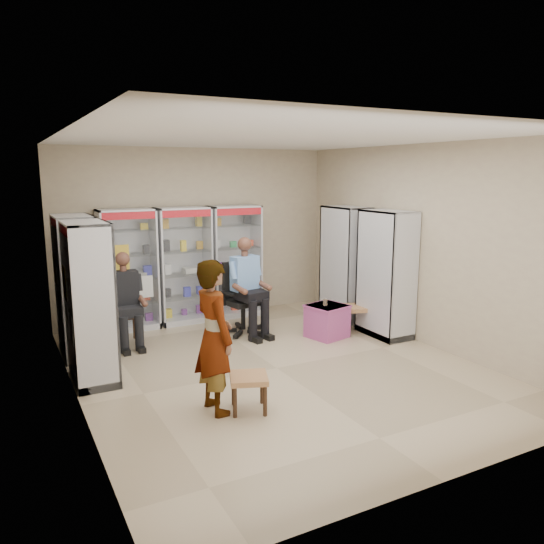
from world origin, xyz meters
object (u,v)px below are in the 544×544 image
seated_shopkeeper (244,289)px  woven_stool_a (354,319)px  cabinet_back_right (235,261)px  cabinet_left_far (77,286)px  cabinet_right_near (386,274)px  cabinet_left_near (90,303)px  woven_stool_b (249,393)px  standing_man (214,337)px  cabinet_back_mid (184,266)px  office_chair (243,298)px  cabinet_back_left (128,270)px  wooden_chair (124,314)px  pink_trunk (327,321)px  cabinet_right_far (345,264)px

seated_shopkeeper → woven_stool_a: seated_shopkeeper is taller
cabinet_back_right → cabinet_left_far: (-2.83, -0.93, 0.00)m
cabinet_right_near → cabinet_left_near: (-4.46, 0.20, 0.00)m
cabinet_right_near → woven_stool_b: (-3.10, -1.48, -0.80)m
woven_stool_b → standing_man: 0.74m
cabinet_left_near → seated_shopkeeper: (2.50, 0.91, -0.26)m
cabinet_back_mid → woven_stool_b: cabinet_back_mid is taller
seated_shopkeeper → woven_stool_b: size_ratio=3.66×
cabinet_back_right → cabinet_left_far: size_ratio=1.00×
woven_stool_b → office_chair: bearing=66.6°
cabinet_right_near → cabinet_left_far: same height
cabinet_back_left → cabinet_left_far: (-0.93, -0.93, 0.00)m
wooden_chair → woven_stool_b: (0.68, -2.98, -0.27)m
office_chair → pink_trunk: (1.08, -0.82, -0.32)m
cabinet_left_near → wooden_chair: size_ratio=2.13×
cabinet_back_left → office_chair: cabinet_back_left is taller
cabinet_left_far → wooden_chair: (0.68, 0.20, -0.53)m
office_chair → cabinet_back_mid: bearing=110.6°
cabinet_left_near → office_chair: bearing=111.0°
cabinet_right_near → cabinet_left_near: same height
woven_stool_b → cabinet_back_right: bearing=68.4°
cabinet_right_far → cabinet_left_far: (-4.46, 0.20, 0.00)m
standing_man → cabinet_back_mid: bearing=-17.2°
office_chair → woven_stool_a: 1.85m
cabinet_back_mid → wooden_chair: size_ratio=2.13×
cabinet_right_far → wooden_chair: (-3.78, 0.40, -0.53)m
wooden_chair → woven_stool_a: wooden_chair is taller
cabinet_left_near → seated_shopkeeper: 2.67m
cabinet_back_left → seated_shopkeeper: bearing=-35.5°
cabinet_back_mid → standing_man: size_ratio=1.19×
cabinet_back_left → woven_stool_b: bearing=-83.4°
cabinet_back_mid → cabinet_back_right: 0.95m
cabinet_back_left → woven_stool_a: size_ratio=4.60×
seated_shopkeeper → cabinet_left_far: bearing=166.1°
cabinet_back_left → woven_stool_b: (0.43, -3.71, -0.80)m
cabinet_right_far → pink_trunk: 1.38m
cabinet_left_far → seated_shopkeeper: size_ratio=1.35×
cabinet_back_mid → cabinet_left_near: size_ratio=1.00×
cabinet_back_mid → cabinet_back_right: size_ratio=1.00×
cabinet_back_right → cabinet_left_near: bearing=-144.3°
cabinet_back_left → office_chair: bearing=-34.3°
cabinet_back_right → cabinet_left_near: size_ratio=1.00×
cabinet_back_left → cabinet_back_mid: same height
cabinet_back_right → office_chair: 1.20m
cabinet_left_near → standing_man: bearing=34.3°
cabinet_back_right → standing_man: size_ratio=1.19×
cabinet_back_mid → wooden_chair: 1.50m
pink_trunk → woven_stool_b: 2.87m
cabinet_left_near → office_chair: (2.50, 0.96, -0.42)m
woven_stool_b → standing_man: (-0.33, 0.17, 0.64)m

